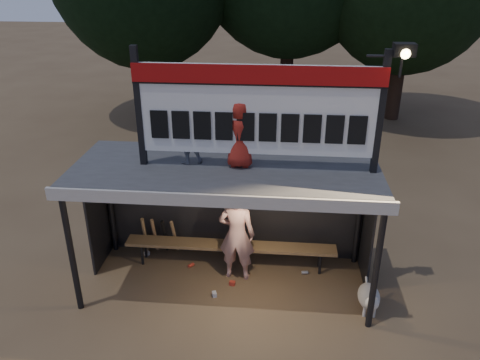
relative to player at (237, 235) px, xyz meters
The scene contains 10 objects.
ground 0.94m from the player, 125.66° to the right, with size 80.00×80.00×0.00m, color brown.
player is the anchor object (origin of this frame).
child_a 2.04m from the player, behind, with size 0.45×0.35×0.93m, color gray.
child_b 1.97m from the player, 67.21° to the right, with size 0.53×0.35×1.09m, color maroon.
dugout_shelter 0.96m from the player, behind, with size 5.10×2.08×2.32m.
scoreboard_assembly 2.47m from the player, 29.83° to the right, with size 4.10×0.27×1.99m.
bench 0.59m from the player, 115.60° to the left, with size 4.00×0.35×0.48m.
dog 2.49m from the player, 18.40° to the right, with size 0.36×0.81×0.49m.
bats 1.77m from the player, 159.37° to the left, with size 0.68×0.35×0.84m.
litter 0.95m from the player, behind, with size 3.26×1.26×0.08m.
Camera 1 is at (0.87, -6.92, 5.32)m, focal length 35.00 mm.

